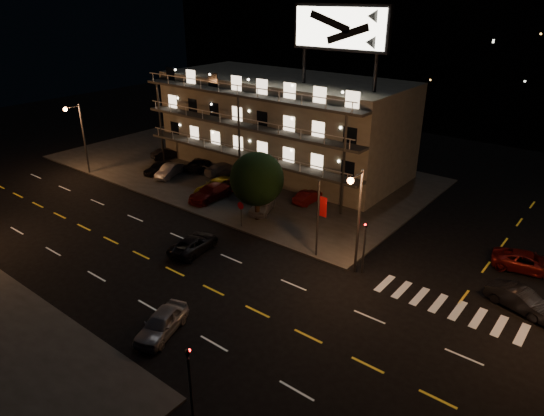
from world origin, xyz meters
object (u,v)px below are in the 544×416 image
Objects in this scene: road_car_west at (194,244)px; lot_car_2 at (217,187)px; side_car_0 at (521,300)px; lot_car_4 at (262,204)px; tree at (257,180)px; road_car_east at (162,323)px; lot_car_7 at (225,169)px.

lot_car_2 is at bearing -63.04° from road_car_west.
side_car_0 is 23.76m from road_car_west.
road_car_west is at bearing -108.94° from lot_car_4.
tree is at bearing 106.67° from side_car_0.
tree is 1.47× the size of road_car_east.
lot_car_7 reaches higher than road_car_east.
tree is 1.51× the size of lot_car_4.
side_car_0 is 1.03× the size of road_car_east.
road_car_west is (-0.27, -7.54, -3.23)m from tree.
road_car_east is (16.17, -22.61, -0.11)m from lot_car_7.
tree reaches higher than side_car_0.
tree is 22.43m from side_car_0.
lot_car_2 reaches higher than road_car_west.
lot_car_7 is 17.50m from road_car_west.
lot_car_4 is 9.11m from road_car_west.
side_car_0 is 22.99m from road_car_east.
lot_car_7 is at bearing 130.77° from lot_car_4.
road_car_west is at bearing -92.02° from tree.
lot_car_2 is 21.99m from road_car_east.
lot_car_7 is at bearing -62.99° from road_car_west.
lot_car_2 is at bearing 164.13° from tree.
lot_car_4 is 0.90× the size of road_car_west.
lot_car_2 is 29.29m from side_car_0.
lot_car_2 is 1.30× the size of lot_car_4.
side_car_0 reaches higher than road_car_west.
side_car_0 is (22.20, 0.18, -3.16)m from tree.
lot_car_4 is 18.59m from road_car_east.
lot_car_4 is 11.04m from lot_car_7.
side_car_0 is (32.61, -6.55, -0.12)m from lot_car_7.
lot_car_7 is at bearing 120.73° from lot_car_2.
tree is 1.32× the size of lot_car_7.
road_car_west is (-22.47, -7.72, -0.08)m from side_car_0.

